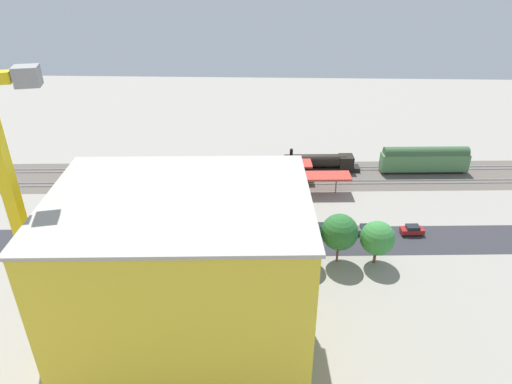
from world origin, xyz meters
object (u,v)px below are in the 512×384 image
Objects in this scene: parked_car_4 at (231,225)px; tower_crane at (1,205)px; parked_car_2 at (322,229)px; freight_coach_far at (232,171)px; construction_building at (185,280)px; parked_car_1 at (366,230)px; box_truck_2 at (239,264)px; platform_canopy_far at (197,164)px; traffic_light at (127,234)px; locomotive at (322,163)px; box_truck_0 at (242,268)px; platform_canopy_near at (214,177)px; street_tree_1 at (340,232)px; parked_car_6 at (146,226)px; street_tree_4 at (104,234)px; box_truck_1 at (275,257)px; street_tree_3 at (377,238)px; parked_car_0 at (412,230)px; street_tree_0 at (226,236)px; street_tree_5 at (206,228)px; parked_car_3 at (281,228)px; passenger_coach at (425,159)px; street_tree_2 at (303,233)px.

parked_car_4 is 0.14× the size of tower_crane.
parked_car_2 is 51.79m from tower_crane.
construction_building reaches higher than freight_coach_far.
box_truck_2 is at bearing 28.15° from parked_car_1.
platform_canopy_far is at bearing -9.29° from freight_coach_far.
freight_coach_far reaches higher than parked_car_2.
tower_crane is (47.46, 27.01, 19.94)m from parked_car_1.
locomotive is at bearing -136.09° from traffic_light.
platform_canopy_near is at bearing -74.77° from box_truck_0.
street_tree_1 is at bearing -167.67° from box_truck_2.
platform_canopy_near is 26.75m from box_truck_2.
parked_car_6 is 0.55× the size of street_tree_4.
street_tree_3 is at bearing -175.05° from box_truck_1.
tower_crane is at bearing -3.81° from construction_building.
box_truck_1 is 1.39× the size of traffic_light.
locomotive is 29.10m from parked_car_0.
parked_car_0 is at bearing -179.67° from parked_car_2.
parked_car_1 is 0.63× the size of street_tree_0.
parked_car_3 is at bearing -146.87° from street_tree_5.
parked_car_1 is 0.49× the size of street_tree_5.
platform_canopy_near is at bearing 14.20° from passenger_coach.
street_tree_4 is at bearing 26.28° from parked_car_4.
box_truck_1 is at bearing 9.13° from street_tree_1.
box_truck_2 is (22.14, 11.85, 0.94)m from parked_car_1.
parked_car_0 is (-33.74, 18.77, -2.21)m from freight_coach_far.
street_tree_2 is at bearing 142.78° from parked_car_4.
box_truck_0 is 1.04× the size of street_tree_5.
parked_car_3 is (-17.93, 19.93, -3.02)m from platform_canopy_far.
parked_car_2 is at bearing -47.92° from street_tree_3.
parked_car_0 is at bearing 70.57° from passenger_coach.
street_tree_5 reaches higher than street_tree_0.
tower_crane is (23.01, 27.52, 19.87)m from parked_car_4.
parked_car_2 is 9.81m from street_tree_1.
passenger_coach is 2.28× the size of street_tree_1.
locomotive is 22.93m from passenger_coach.
parked_car_6 is at bearing -13.63° from street_tree_1.
box_truck_1 is 5.95m from street_tree_2.
parked_car_2 is at bearing -165.85° from street_tree_4.
street_tree_5 is at bearing 68.53° from parked_car_4.
street_tree_0 is (2.86, -4.23, 2.96)m from box_truck_0.
street_tree_4 is at bearing 4.40° from street_tree_5.
parked_car_3 is 1.02× the size of parked_car_6.
platform_canopy_near is 41.92m from construction_building.
platform_canopy_near reaches higher than box_truck_2.
parked_car_4 is at bearing -177.23° from parked_car_6.
street_tree_4 reaches higher than platform_canopy_near.
locomotive reaches higher than box_truck_1.
platform_canopy_far reaches higher than box_truck_2.
platform_canopy_near is 27.07m from box_truck_1.
parked_car_3 is 0.67× the size of traffic_light.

